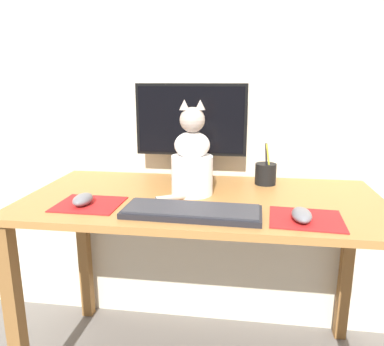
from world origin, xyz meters
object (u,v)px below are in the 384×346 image
cat (192,160)px  computer_mouse_left (83,199)px  keyboard (192,211)px  pen_cup (266,174)px  monitor (191,127)px  computer_mouse_right (302,215)px

cat → computer_mouse_left: bearing=-162.6°
computer_mouse_left → cat: bearing=28.6°
keyboard → computer_mouse_left: bearing=176.8°
keyboard → computer_mouse_left: size_ratio=4.34×
pen_cup → monitor: bearing=176.9°
computer_mouse_left → pen_cup: bearing=30.4°
monitor → computer_mouse_left: bearing=-129.4°
computer_mouse_right → cat: cat is taller
keyboard → computer_mouse_right: size_ratio=3.93×
monitor → pen_cup: bearing=-3.1°
monitor → cat: size_ratio=1.31×
keyboard → pen_cup: bearing=60.0°
keyboard → computer_mouse_left: 0.38m
computer_mouse_left → computer_mouse_right: bearing=-3.6°
keyboard → computer_mouse_left: computer_mouse_left is taller
cat → monitor: bearing=88.3°
keyboard → cat: size_ratio=1.27×
keyboard → pen_cup: (0.25, 0.40, 0.03)m
computer_mouse_left → cat: size_ratio=0.29×
computer_mouse_left → computer_mouse_right: size_ratio=0.90×
computer_mouse_right → cat: bearing=147.5°
monitor → cat: (0.03, -0.20, -0.10)m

